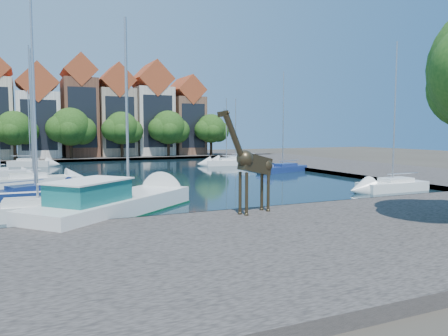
# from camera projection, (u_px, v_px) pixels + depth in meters

# --- Properties ---
(ground) EXTENTS (160.00, 160.00, 0.00)m
(ground) POSITION_uv_depth(u_px,v_px,m) (261.00, 215.00, 25.74)
(ground) COLOR #38332B
(ground) RESTS_ON ground
(water_basin) EXTENTS (38.00, 50.00, 0.08)m
(water_basin) POSITION_uv_depth(u_px,v_px,m) (153.00, 176.00, 47.50)
(water_basin) COLOR black
(water_basin) RESTS_ON ground
(near_quay) EXTENTS (50.00, 14.00, 0.50)m
(near_quay) POSITION_uv_depth(u_px,v_px,m) (338.00, 237.00, 19.37)
(near_quay) COLOR #524B47
(near_quay) RESTS_ON ground
(far_quay) EXTENTS (60.00, 16.00, 0.50)m
(far_quay) POSITION_uv_depth(u_px,v_px,m) (104.00, 157.00, 76.50)
(far_quay) COLOR #524B47
(far_quay) RESTS_ON ground
(right_quay) EXTENTS (14.00, 52.00, 0.50)m
(right_quay) POSITION_uv_depth(u_px,v_px,m) (337.00, 166.00, 57.79)
(right_quay) COLOR #524B47
(right_quay) RESTS_ON ground
(townhouse_west_inner) EXTENTS (6.43, 9.18, 15.15)m
(townhouse_west_inner) POSITION_uv_depth(u_px,v_px,m) (38.00, 116.00, 71.55)
(townhouse_west_inner) COLOR silver
(townhouse_west_inner) RESTS_ON far_quay
(townhouse_center) EXTENTS (5.44, 9.18, 16.93)m
(townhouse_center) POSITION_uv_depth(u_px,v_px,m) (79.00, 110.00, 74.14)
(townhouse_center) COLOR brown
(townhouse_center) RESTS_ON far_quay
(townhouse_east_inner) EXTENTS (5.94, 9.18, 15.79)m
(townhouse_east_inner) POSITION_uv_depth(u_px,v_px,m) (115.00, 114.00, 76.67)
(townhouse_east_inner) COLOR tan
(townhouse_east_inner) RESTS_ON far_quay
(townhouse_east_mid) EXTENTS (6.43, 9.18, 16.65)m
(townhouse_east_mid) POSITION_uv_depth(u_px,v_px,m) (151.00, 113.00, 79.31)
(townhouse_east_mid) COLOR beige
(townhouse_east_mid) RESTS_ON far_quay
(townhouse_east_end) EXTENTS (5.44, 9.18, 14.43)m
(townhouse_east_end) POSITION_uv_depth(u_px,v_px,m) (185.00, 119.00, 82.08)
(townhouse_east_end) COLOR brown
(townhouse_east_end) RESTS_ON far_quay
(far_tree_west) EXTENTS (6.76, 5.20, 7.36)m
(far_tree_west) POSITION_uv_depth(u_px,v_px,m) (15.00, 129.00, 65.36)
(far_tree_west) COLOR #332114
(far_tree_west) RESTS_ON far_quay
(far_tree_mid_west) EXTENTS (7.80, 6.00, 8.00)m
(far_tree_mid_west) POSITION_uv_depth(u_px,v_px,m) (71.00, 128.00, 68.64)
(far_tree_mid_west) COLOR #332114
(far_tree_mid_west) RESTS_ON far_quay
(far_tree_mid_east) EXTENTS (7.02, 5.40, 7.52)m
(far_tree_mid_east) POSITION_uv_depth(u_px,v_px,m) (122.00, 129.00, 71.95)
(far_tree_mid_east) COLOR #332114
(far_tree_mid_east) RESTS_ON far_quay
(far_tree_east) EXTENTS (7.54, 5.80, 7.84)m
(far_tree_east) POSITION_uv_depth(u_px,v_px,m) (169.00, 129.00, 75.24)
(far_tree_east) COLOR #332114
(far_tree_east) RESTS_ON far_quay
(far_tree_far_east) EXTENTS (6.76, 5.20, 7.36)m
(far_tree_far_east) POSITION_uv_depth(u_px,v_px,m) (212.00, 130.00, 78.55)
(far_tree_far_east) COLOR #332114
(far_tree_far_east) RESTS_ON far_quay
(giraffe_statue) EXTENTS (3.75, 1.62, 5.49)m
(giraffe_statue) POSITION_uv_depth(u_px,v_px,m) (251.00, 164.00, 23.39)
(giraffe_statue) COLOR #352B1A
(giraffe_statue) RESTS_ON near_quay
(motorsailer) EXTENTS (10.92, 10.17, 11.47)m
(motorsailer) POSITION_uv_depth(u_px,v_px,m) (110.00, 202.00, 24.67)
(motorsailer) COLOR silver
(motorsailer) RESTS_ON water_basin
(sailboat_left_a) EXTENTS (6.40, 2.51, 11.90)m
(sailboat_left_a) POSITION_uv_depth(u_px,v_px,m) (38.00, 207.00, 24.36)
(sailboat_left_a) COLOR silver
(sailboat_left_a) RESTS_ON water_basin
(sailboat_left_b) EXTENTS (6.85, 4.68, 10.56)m
(sailboat_left_b) POSITION_uv_depth(u_px,v_px,m) (35.00, 191.00, 31.12)
(sailboat_left_b) COLOR navy
(sailboat_left_b) RESTS_ON water_basin
(sailboat_left_c) EXTENTS (7.03, 3.00, 12.21)m
(sailboat_left_c) POSITION_uv_depth(u_px,v_px,m) (33.00, 179.00, 38.54)
(sailboat_left_c) COLOR white
(sailboat_left_c) RESTS_ON water_basin
(sailboat_left_d) EXTENTS (4.88, 1.72, 10.93)m
(sailboat_left_d) POSITION_uv_depth(u_px,v_px,m) (0.00, 172.00, 45.06)
(sailboat_left_d) COLOR silver
(sailboat_left_d) RESTS_ON water_basin
(sailboat_left_e) EXTENTS (5.88, 4.04, 10.21)m
(sailboat_left_e) POSITION_uv_depth(u_px,v_px,m) (31.00, 162.00, 59.12)
(sailboat_left_e) COLOR silver
(sailboat_left_e) RESTS_ON water_basin
(sailboat_right_a) EXTENTS (5.93, 2.09, 11.86)m
(sailboat_right_a) POSITION_uv_depth(u_px,v_px,m) (392.00, 184.00, 35.24)
(sailboat_right_a) COLOR white
(sailboat_right_a) RESTS_ON water_basin
(sailboat_right_b) EXTENTS (6.85, 4.12, 11.67)m
(sailboat_right_b) POSITION_uv_depth(u_px,v_px,m) (283.00, 167.00, 51.40)
(sailboat_right_b) COLOR navy
(sailboat_right_b) RESTS_ON water_basin
(sailboat_right_c) EXTENTS (6.04, 2.76, 9.29)m
(sailboat_right_c) POSITION_uv_depth(u_px,v_px,m) (226.00, 161.00, 60.64)
(sailboat_right_c) COLOR white
(sailboat_right_c) RESTS_ON water_basin
(sailboat_right_d) EXTENTS (6.42, 3.30, 9.41)m
(sailboat_right_d) POSITION_uv_depth(u_px,v_px,m) (236.00, 160.00, 62.90)
(sailboat_right_d) COLOR silver
(sailboat_right_d) RESTS_ON water_basin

